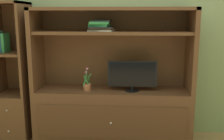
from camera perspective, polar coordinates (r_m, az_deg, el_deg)
painted_rear_wall at (r=3.45m, az=0.47°, el=9.46°), size 6.00×0.10×2.80m
media_console at (r=3.27m, az=0.07°, el=-6.57°), size 1.88×0.51×1.62m
tv_monitor at (r=3.12m, az=4.38°, el=-1.08°), size 0.58×0.17×0.36m
potted_plant at (r=3.18m, az=-5.37°, el=-3.40°), size 0.11×0.10×0.28m
magazine_stack at (r=3.11m, az=-2.42°, el=9.50°), size 0.32×0.36×0.13m
bookshelf_tall at (r=3.55m, az=-20.22°, el=-4.88°), size 0.42×0.47×1.69m
upright_book_row at (r=3.47m, az=-22.50°, el=5.46°), size 0.11×0.17×0.26m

